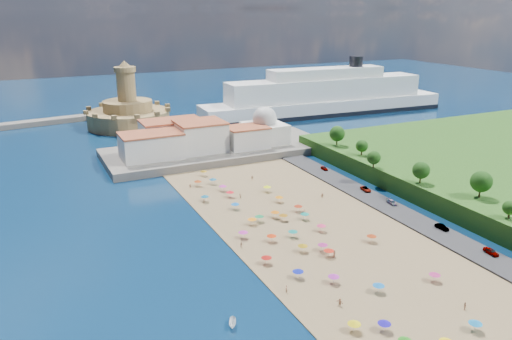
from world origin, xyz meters
TOP-DOWN VIEW (x-y plane):
  - ground at (0.00, 0.00)m, footprint 700.00×700.00m
  - terrace at (10.00, 73.00)m, footprint 90.00×36.00m
  - jetty at (-12.00, 108.00)m, footprint 18.00×70.00m
  - waterfront_buildings at (-3.05, 73.64)m, footprint 57.00×29.00m
  - domed_building at (30.00, 71.00)m, footprint 16.00×16.00m
  - fortress at (-12.00, 138.00)m, footprint 40.00×40.00m
  - cruise_ship at (92.91, 121.91)m, footprint 143.14×28.50m
  - beach_parasols at (-2.06, -11.84)m, footprint 31.58×116.99m
  - beachgoers at (-2.25, -6.27)m, footprint 37.98×93.82m
  - parked_cars at (36.00, -3.78)m, footprint 2.76×75.77m
  - hillside_trees at (47.47, -4.87)m, footprint 14.69×111.04m

SIDE VIEW (x-z plane):
  - ground at x=0.00m, z-range 0.00..0.00m
  - beachgoers at x=-2.25m, z-range 0.18..2.02m
  - jetty at x=-12.00m, z-range 0.00..2.40m
  - parked_cars at x=36.00m, z-range 0.65..2.02m
  - terrace at x=10.00m, z-range 0.00..3.00m
  - beach_parasols at x=-2.06m, z-range 1.05..3.25m
  - fortress at x=-12.00m, z-range -9.52..22.88m
  - waterfront_buildings at x=-3.05m, z-range 2.38..13.38m
  - domed_building at x=30.00m, z-range 1.47..16.47m
  - cruise_ship at x=92.91m, z-range -6.34..24.74m
  - hillside_trees at x=47.47m, z-range 6.30..13.95m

